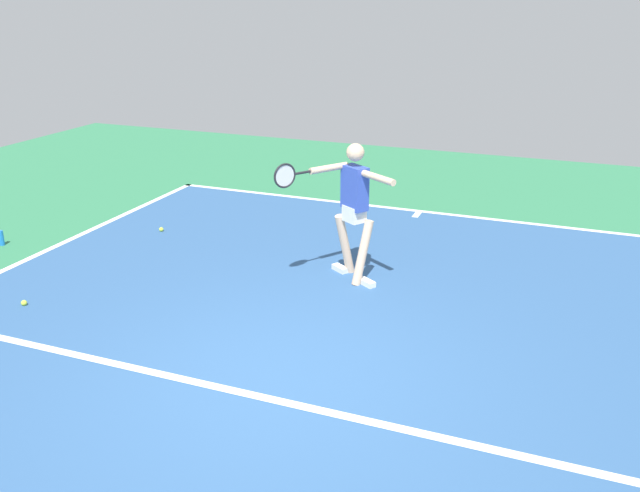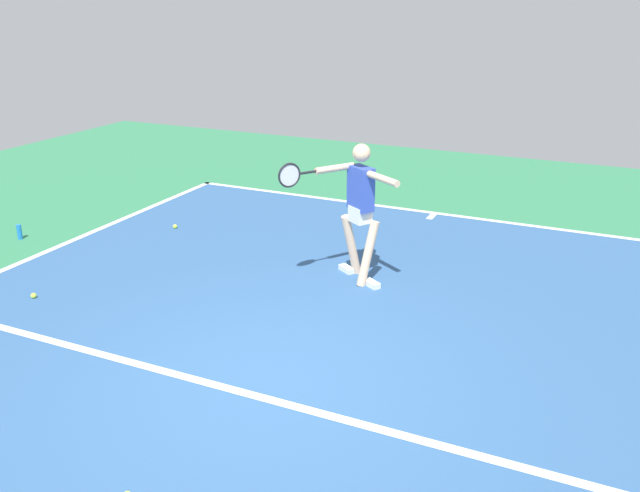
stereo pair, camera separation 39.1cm
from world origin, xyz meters
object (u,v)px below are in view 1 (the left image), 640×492
(tennis_player, at_px, (352,203))
(tennis_ball_centre_court, at_px, (24,303))
(tennis_ball_far_corner, at_px, (161,229))
(water_bottle, at_px, (1,238))

(tennis_player, relative_size, tennis_ball_centre_court, 26.44)
(tennis_ball_far_corner, height_order, water_bottle, water_bottle)
(tennis_ball_far_corner, xyz_separation_m, tennis_ball_centre_court, (-0.00, 2.79, 0.00))
(tennis_player, xyz_separation_m, tennis_ball_far_corner, (3.28, -0.66, -0.97))
(tennis_player, bearing_deg, tennis_ball_centre_court, 66.49)
(tennis_ball_centre_court, xyz_separation_m, water_bottle, (1.79, -1.45, 0.08))
(tennis_ball_centre_court, distance_m, water_bottle, 2.30)
(tennis_player, bearing_deg, water_bottle, 41.12)
(tennis_player, relative_size, water_bottle, 7.93)
(tennis_player, relative_size, tennis_ball_far_corner, 26.44)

